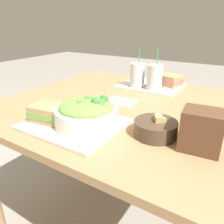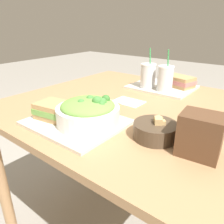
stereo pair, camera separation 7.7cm
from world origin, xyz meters
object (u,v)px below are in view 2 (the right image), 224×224
(salad_bowl, at_px, (88,112))
(sandwich_far, at_px, (179,81))
(chip_bag, at_px, (200,135))
(drink_cup_dark, at_px, (148,77))
(baguette_near, at_px, (101,107))
(sandwich_near, at_px, (55,110))
(soup_bowl, at_px, (155,130))
(napkin_folded, at_px, (129,102))
(drink_cup_red, at_px, (165,79))

(salad_bowl, height_order, sandwich_far, salad_bowl)
(salad_bowl, relative_size, chip_bag, 1.82)
(drink_cup_dark, bearing_deg, baguette_near, -84.35)
(sandwich_near, relative_size, sandwich_far, 0.88)
(baguette_near, xyz_separation_m, sandwich_far, (0.09, 0.61, -0.00))
(soup_bowl, bearing_deg, napkin_folded, 138.37)
(sandwich_near, bearing_deg, drink_cup_dark, 74.90)
(drink_cup_dark, bearing_deg, sandwich_far, 44.24)
(soup_bowl, distance_m, sandwich_far, 0.66)
(drink_cup_red, bearing_deg, napkin_folded, -105.72)
(sandwich_far, bearing_deg, salad_bowl, -79.54)
(drink_cup_dark, bearing_deg, napkin_folded, -81.53)
(chip_bag, bearing_deg, soup_bowl, 170.60)
(soup_bowl, distance_m, drink_cup_red, 0.54)
(sandwich_far, bearing_deg, drink_cup_red, -87.03)
(salad_bowl, distance_m, chip_bag, 0.40)
(soup_bowl, relative_size, sandwich_far, 0.79)
(drink_cup_red, height_order, chip_bag, drink_cup_red)
(salad_bowl, xyz_separation_m, napkin_folded, (-0.04, 0.33, -0.06))
(salad_bowl, distance_m, baguette_near, 0.11)
(soup_bowl, height_order, napkin_folded, soup_bowl)
(salad_bowl, height_order, drink_cup_red, drink_cup_red)
(salad_bowl, distance_m, sandwich_near, 0.15)
(sandwich_near, distance_m, napkin_folded, 0.38)
(soup_bowl, distance_m, chip_bag, 0.15)
(sandwich_near, relative_size, drink_cup_dark, 0.74)
(soup_bowl, relative_size, napkin_folded, 1.02)
(sandwich_near, height_order, baguette_near, same)
(drink_cup_red, bearing_deg, salad_bowl, -93.31)
(salad_bowl, height_order, soup_bowl, salad_bowl)
(sandwich_near, bearing_deg, salad_bowl, 7.12)
(salad_bowl, bearing_deg, chip_bag, 10.19)
(drink_cup_dark, xyz_separation_m, chip_bag, (0.47, -0.51, -0.01))
(salad_bowl, xyz_separation_m, drink_cup_dark, (-0.08, 0.58, 0.02))
(sandwich_near, xyz_separation_m, baguette_near, (0.12, 0.14, 0.00))
(sandwich_far, relative_size, chip_bag, 1.47)
(salad_bowl, xyz_separation_m, chip_bag, (0.39, 0.07, 0.00))
(salad_bowl, bearing_deg, napkin_folded, 96.57)
(soup_bowl, relative_size, chip_bag, 1.16)
(drink_cup_dark, bearing_deg, sandwich_near, -96.42)
(soup_bowl, xyz_separation_m, drink_cup_red, (-0.21, 0.50, 0.05))
(drink_cup_dark, height_order, drink_cup_red, same)
(baguette_near, bearing_deg, chip_bag, -101.77)
(napkin_folded, bearing_deg, salad_bowl, -83.43)
(baguette_near, relative_size, chip_bag, 1.27)
(chip_bag, distance_m, napkin_folded, 0.50)
(drink_cup_dark, relative_size, drink_cup_red, 1.00)
(drink_cup_dark, distance_m, chip_bag, 0.69)
(drink_cup_dark, bearing_deg, salad_bowl, -82.60)
(chip_bag, bearing_deg, sandwich_near, -174.21)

